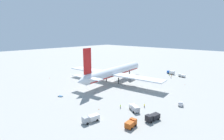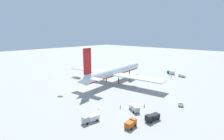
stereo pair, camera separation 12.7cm
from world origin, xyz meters
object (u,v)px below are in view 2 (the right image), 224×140
service_truck_4 (91,118)px  ground_worker_3 (169,75)px  traffic_cone_0 (185,84)px  service_van (181,104)px  ground_worker_2 (172,75)px  service_truck_5 (131,124)px  ground_worker_1 (120,106)px  ground_worker_4 (144,106)px  service_truck_1 (134,108)px  service_truck_2 (171,72)px  traffic_cone_1 (99,109)px  ground_worker_0 (171,77)px  traffic_cone_2 (50,78)px  service_truck_3 (152,117)px  airliner (114,72)px  service_truck_0 (182,75)px  baggage_cart_0 (60,96)px

service_truck_4 → ground_worker_3: size_ratio=4.04×
ground_worker_3 → traffic_cone_0: size_ratio=3.23×
service_van → ground_worker_2: (54.50, 29.15, -0.12)m
service_truck_5 → ground_worker_1: (10.40, 13.66, -0.59)m
service_truck_4 → ground_worker_4: size_ratio=4.25×
service_truck_1 → service_truck_4: 20.63m
ground_worker_4 → service_truck_4: bearing=163.3°
service_truck_2 → traffic_cone_1: (-89.98, -6.97, -1.35)m
ground_worker_0 → traffic_cone_2: (-63.39, 68.06, -0.59)m
service_truck_1 → service_van: 23.61m
service_truck_3 → ground_worker_3: 80.94m
ground_worker_3 → ground_worker_2: bearing=-55.4°
traffic_cone_2 → ground_worker_0: bearing=-47.0°
service_truck_5 → service_van: bearing=-9.7°
service_truck_4 → ground_worker_3: 93.58m
service_truck_2 → ground_worker_3: bearing=-166.1°
airliner → service_truck_5: (-41.35, -45.91, -5.87)m
ground_worker_4 → traffic_cone_1: size_ratio=3.06×
service_truck_1 → service_truck_5: service_truck_5 is taller
service_truck_5 → ground_worker_3: service_truck_5 is taller
ground_worker_1 → traffic_cone_2: bearing=85.6°
service_truck_5 → service_van: size_ratio=1.11×
traffic_cone_1 → service_truck_2: bearing=4.4°
traffic_cone_0 → traffic_cone_2: bearing=122.4°
service_truck_5 → traffic_cone_1: service_truck_5 is taller
ground_worker_2 → airliner: bearing=153.8°
service_van → service_truck_2: bearing=28.2°
ground_worker_0 → ground_worker_3: ground_worker_3 is taller
service_truck_0 → traffic_cone_0: 22.74m
service_truck_4 → ground_worker_4: 27.07m
ground_worker_1 → ground_worker_4: 11.21m
ground_worker_0 → ground_worker_4: 62.62m
service_truck_3 → traffic_cone_2: bearing=86.1°
airliner → traffic_cone_1: 47.20m
service_truck_3 → service_truck_1: bearing=77.1°
service_truck_3 → traffic_cone_1: size_ratio=12.34×
service_truck_3 → ground_worker_1: service_truck_3 is taller
service_truck_0 → traffic_cone_1: size_ratio=9.69×
service_truck_3 → ground_worker_3: service_truck_3 is taller
service_truck_0 → traffic_cone_1: 86.39m
service_truck_3 → ground_worker_3: bearing=20.5°
service_truck_1 → service_truck_3: 10.60m
baggage_cart_0 → traffic_cone_1: bearing=-84.5°
service_van → traffic_cone_0: (36.47, 11.58, -0.76)m
ground_worker_1 → service_truck_1: bearing=-74.5°
airliner → ground_worker_2: bearing=-26.2°
airliner → service_truck_0: bearing=-31.9°
ground_worker_1 → service_truck_2: bearing=9.1°
traffic_cone_0 → traffic_cone_2: same height
baggage_cart_0 → ground_worker_1: bearing=-72.9°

